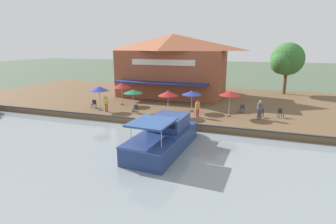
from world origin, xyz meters
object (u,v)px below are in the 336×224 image
at_px(motorboat_distant_upstream, 167,135).
at_px(cafe_chair_far_corner_seat, 136,109).
at_px(cafe_chair_back_row_seat, 280,113).
at_px(tree_behind_restaurant, 286,60).
at_px(patio_umbrella_near_quay_edge, 133,92).
at_px(person_near_entrance, 260,107).
at_px(person_mid_patio, 106,101).
at_px(patio_umbrella_mid_patio_right, 230,93).
at_px(patio_umbrella_by_entrance, 121,86).
at_px(cafe_chair_facing_river, 261,112).
at_px(cafe_chair_mid_patio, 242,108).
at_px(patio_umbrella_far_corner, 99,89).
at_px(person_at_quay_edge, 198,107).
at_px(waterfront_restaurant, 173,65).
at_px(tree_upstream_bank, 177,58).
at_px(patio_umbrella_mid_patio_left, 168,93).
at_px(patio_umbrella_back_row, 192,93).
at_px(cafe_chair_beside_entrance, 94,103).

bearing_deg(motorboat_distant_upstream, cafe_chair_far_corner_seat, -138.53).
xyz_separation_m(cafe_chair_back_row_seat, tree_behind_restaurant, (-13.76, 1.21, 4.27)).
bearing_deg(patio_umbrella_near_quay_edge, person_near_entrance, 95.50).
bearing_deg(person_mid_patio, patio_umbrella_mid_patio_right, 100.04).
bearing_deg(patio_umbrella_mid_patio_right, patio_umbrella_near_quay_edge, -82.45).
bearing_deg(patio_umbrella_by_entrance, cafe_chair_far_corner_seat, 45.95).
distance_m(patio_umbrella_near_quay_edge, person_near_entrance, 12.48).
height_order(cafe_chair_facing_river, cafe_chair_mid_patio, same).
relative_size(patio_umbrella_far_corner, cafe_chair_facing_river, 3.05).
bearing_deg(cafe_chair_facing_river, person_mid_patio, -79.31).
height_order(patio_umbrella_mid_patio_right, person_at_quay_edge, patio_umbrella_mid_patio_right).
bearing_deg(cafe_chair_far_corner_seat, waterfront_restaurant, 177.93).
height_order(patio_umbrella_far_corner, tree_upstream_bank, tree_upstream_bank).
distance_m(waterfront_restaurant, motorboat_distant_upstream, 18.42).
height_order(patio_umbrella_near_quay_edge, person_at_quay_edge, patio_umbrella_near_quay_edge).
distance_m(cafe_chair_back_row_seat, person_mid_patio, 17.28).
height_order(patio_umbrella_far_corner, patio_umbrella_mid_patio_left, patio_umbrella_far_corner).
height_order(waterfront_restaurant, patio_umbrella_back_row, waterfront_restaurant).
height_order(patio_umbrella_near_quay_edge, patio_umbrella_by_entrance, patio_umbrella_by_entrance).
height_order(patio_umbrella_near_quay_edge, cafe_chair_mid_patio, patio_umbrella_near_quay_edge).
xyz_separation_m(cafe_chair_beside_entrance, cafe_chair_facing_river, (-1.72, 17.48, 0.00)).
height_order(patio_umbrella_mid_patio_left, tree_behind_restaurant, tree_behind_restaurant).
relative_size(patio_umbrella_by_entrance, tree_upstream_bank, 0.35).
xyz_separation_m(patio_umbrella_by_entrance, cafe_chair_facing_river, (0.72, 15.31, -1.73)).
distance_m(patio_umbrella_back_row, cafe_chair_back_row_seat, 8.73).
relative_size(person_near_entrance, tree_upstream_bank, 0.25).
height_order(cafe_chair_beside_entrance, person_at_quay_edge, person_at_quay_edge).
bearing_deg(patio_umbrella_back_row, cafe_chair_back_row_seat, 92.59).
bearing_deg(patio_umbrella_back_row, patio_umbrella_mid_patio_right, 78.59).
bearing_deg(patio_umbrella_far_corner, cafe_chair_far_corner_seat, 91.56).
height_order(tree_behind_restaurant, tree_upstream_bank, tree_behind_restaurant).
distance_m(cafe_chair_far_corner_seat, cafe_chair_facing_river, 12.28).
bearing_deg(patio_umbrella_back_row, tree_upstream_bank, -156.62).
height_order(patio_umbrella_mid_patio_left, person_at_quay_edge, patio_umbrella_mid_patio_left).
bearing_deg(motorboat_distant_upstream, patio_umbrella_mid_patio_right, 156.21).
relative_size(waterfront_restaurant, tree_behind_restaurant, 2.00).
height_order(cafe_chair_far_corner_seat, cafe_chair_beside_entrance, same).
bearing_deg(cafe_chair_beside_entrance, patio_umbrella_near_quay_edge, 87.11).
bearing_deg(person_mid_patio, patio_umbrella_mid_patio_left, 94.44).
bearing_deg(patio_umbrella_by_entrance, patio_umbrella_mid_patio_left, 65.42).
bearing_deg(cafe_chair_facing_river, cafe_chair_back_row_seat, 105.43).
bearing_deg(patio_umbrella_near_quay_edge, patio_umbrella_by_entrance, -134.02).
bearing_deg(cafe_chair_far_corner_seat, person_at_quay_edge, 94.56).
bearing_deg(person_mid_patio, motorboat_distant_upstream, 56.04).
xyz_separation_m(patio_umbrella_mid_patio_left, person_mid_patio, (0.51, -6.60, -1.14)).
bearing_deg(cafe_chair_back_row_seat, patio_umbrella_far_corner, -80.35).
relative_size(patio_umbrella_back_row, cafe_chair_facing_river, 2.58).
bearing_deg(cafe_chair_beside_entrance, patio_umbrella_by_entrance, 138.28).
bearing_deg(cafe_chair_back_row_seat, tree_behind_restaurant, 174.98).
xyz_separation_m(cafe_chair_beside_entrance, person_mid_patio, (1.15, 2.29, 0.60)).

